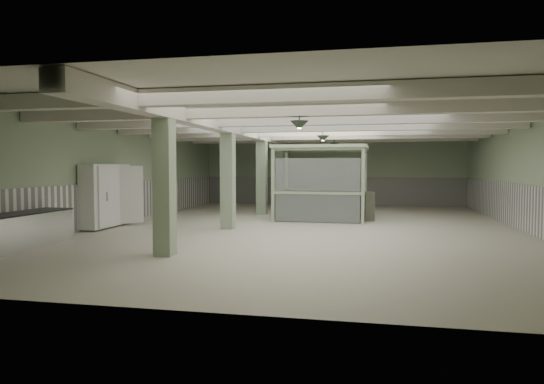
# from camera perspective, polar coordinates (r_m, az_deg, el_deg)

# --- Properties ---
(floor) EXTENTS (20.00, 20.00, 0.00)m
(floor) POSITION_cam_1_polar(r_m,az_deg,el_deg) (16.73, 4.07, -4.12)
(floor) COLOR beige
(floor) RESTS_ON ground
(ceiling) EXTENTS (14.00, 20.00, 0.02)m
(ceiling) POSITION_cam_1_polar(r_m,az_deg,el_deg) (16.67, 4.12, 8.25)
(ceiling) COLOR silver
(ceiling) RESTS_ON wall_back
(wall_back) EXTENTS (14.00, 0.02, 3.60)m
(wall_back) POSITION_cam_1_polar(r_m,az_deg,el_deg) (26.55, 7.01, 2.39)
(wall_back) COLOR #93A786
(wall_back) RESTS_ON floor
(wall_front) EXTENTS (14.00, 0.02, 3.60)m
(wall_front) POSITION_cam_1_polar(r_m,az_deg,el_deg) (6.83, -7.29, 0.69)
(wall_front) COLOR #93A786
(wall_front) RESTS_ON floor
(wall_left) EXTENTS (0.02, 20.00, 3.60)m
(wall_left) POSITION_cam_1_polar(r_m,az_deg,el_deg) (18.87, -17.49, 2.03)
(wall_left) COLOR #93A786
(wall_left) RESTS_ON floor
(wall_right) EXTENTS (0.02, 20.00, 3.60)m
(wall_right) POSITION_cam_1_polar(r_m,az_deg,el_deg) (17.13, 27.99, 1.74)
(wall_right) COLOR #93A786
(wall_right) RESTS_ON floor
(wainscot_left) EXTENTS (0.05, 19.90, 1.50)m
(wainscot_left) POSITION_cam_1_polar(r_m,az_deg,el_deg) (18.90, -17.37, -1.15)
(wainscot_left) COLOR white
(wainscot_left) RESTS_ON floor
(wainscot_right) EXTENTS (0.05, 19.90, 1.50)m
(wainscot_right) POSITION_cam_1_polar(r_m,az_deg,el_deg) (17.17, 27.82, -1.77)
(wainscot_right) COLOR white
(wainscot_right) RESTS_ON floor
(wainscot_back) EXTENTS (13.90, 0.05, 1.50)m
(wainscot_back) POSITION_cam_1_polar(r_m,az_deg,el_deg) (26.55, 6.99, 0.12)
(wainscot_back) COLOR white
(wainscot_back) RESTS_ON floor
(girder) EXTENTS (0.45, 19.90, 0.40)m
(girder) POSITION_cam_1_polar(r_m,az_deg,el_deg) (17.17, -4.25, 7.36)
(girder) COLOR silver
(girder) RESTS_ON ceiling
(beam_a) EXTENTS (13.90, 0.35, 0.32)m
(beam_a) POSITION_cam_1_polar(r_m,az_deg,el_deg) (9.32, -2.22, 11.31)
(beam_a) COLOR silver
(beam_a) RESTS_ON ceiling
(beam_b) EXTENTS (13.90, 0.35, 0.32)m
(beam_b) POSITION_cam_1_polar(r_m,az_deg,el_deg) (11.75, 0.79, 9.59)
(beam_b) COLOR silver
(beam_b) RESTS_ON ceiling
(beam_c) EXTENTS (13.90, 0.35, 0.32)m
(beam_c) POSITION_cam_1_polar(r_m,az_deg,el_deg) (14.19, 2.74, 8.44)
(beam_c) COLOR silver
(beam_c) RESTS_ON ceiling
(beam_d) EXTENTS (13.90, 0.35, 0.32)m
(beam_d) POSITION_cam_1_polar(r_m,az_deg,el_deg) (16.66, 4.11, 7.63)
(beam_d) COLOR silver
(beam_d) RESTS_ON ceiling
(beam_e) EXTENTS (13.90, 0.35, 0.32)m
(beam_e) POSITION_cam_1_polar(r_m,az_deg,el_deg) (19.13, 5.13, 7.03)
(beam_e) COLOR silver
(beam_e) RESTS_ON ceiling
(beam_f) EXTENTS (13.90, 0.35, 0.32)m
(beam_f) POSITION_cam_1_polar(r_m,az_deg,el_deg) (21.61, 5.91, 6.56)
(beam_f) COLOR silver
(beam_f) RESTS_ON ceiling
(beam_g) EXTENTS (13.90, 0.35, 0.32)m
(beam_g) POSITION_cam_1_polar(r_m,az_deg,el_deg) (24.09, 6.53, 6.19)
(beam_g) COLOR silver
(beam_g) RESTS_ON ceiling
(column_a) EXTENTS (0.42, 0.42, 3.60)m
(column_a) POSITION_cam_1_polar(r_m,az_deg,el_deg) (11.48, -12.55, 1.57)
(column_a) COLOR #95AB89
(column_a) RESTS_ON floor
(column_b) EXTENTS (0.42, 0.42, 3.60)m
(column_b) POSITION_cam_1_polar(r_m,az_deg,el_deg) (16.16, -5.21, 2.02)
(column_b) COLOR #95AB89
(column_b) RESTS_ON floor
(column_c) EXTENTS (0.42, 0.42, 3.60)m
(column_c) POSITION_cam_1_polar(r_m,az_deg,el_deg) (20.99, -1.21, 2.26)
(column_c) COLOR #95AB89
(column_c) RESTS_ON floor
(column_d) EXTENTS (0.42, 0.42, 3.60)m
(column_d) POSITION_cam_1_polar(r_m,az_deg,el_deg) (24.91, 0.87, 2.37)
(column_d) COLOR #95AB89
(column_d) RESTS_ON floor
(pendant_front) EXTENTS (0.44, 0.44, 0.22)m
(pendant_front) POSITION_cam_1_polar(r_m,az_deg,el_deg) (11.62, 3.23, 7.82)
(pendant_front) COLOR #324333
(pendant_front) RESTS_ON ceiling
(pendant_mid) EXTENTS (0.44, 0.44, 0.22)m
(pendant_mid) POSITION_cam_1_polar(r_m,az_deg,el_deg) (17.07, 6.01, 6.27)
(pendant_mid) COLOR #324333
(pendant_mid) RESTS_ON ceiling
(pendant_back) EXTENTS (0.44, 0.44, 0.22)m
(pendant_back) POSITION_cam_1_polar(r_m,az_deg,el_deg) (22.04, 7.34, 5.52)
(pendant_back) COLOR #324333
(pendant_back) RESTS_ON ceiling
(walkin_cooler) EXTENTS (1.08, 2.30, 2.10)m
(walkin_cooler) POSITION_cam_1_polar(r_m,az_deg,el_deg) (17.35, -18.90, -0.53)
(walkin_cooler) COLOR white
(walkin_cooler) RESTS_ON floor
(guard_booth) EXTENTS (3.61, 3.06, 2.89)m
(guard_booth) POSITION_cam_1_polar(r_m,az_deg,el_deg) (19.28, 5.84, 2.53)
(guard_booth) COLOR #A9C09A
(guard_booth) RESTS_ON floor
(filing_cabinet) EXTENTS (0.46, 0.58, 1.11)m
(filing_cabinet) POSITION_cam_1_polar(r_m,az_deg,el_deg) (18.90, 11.29, -1.66)
(filing_cabinet) COLOR #5B5E4E
(filing_cabinet) RESTS_ON floor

